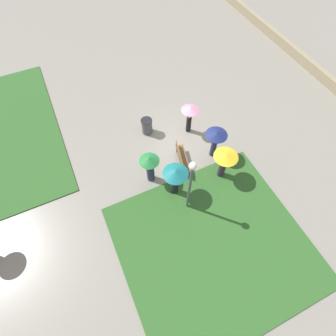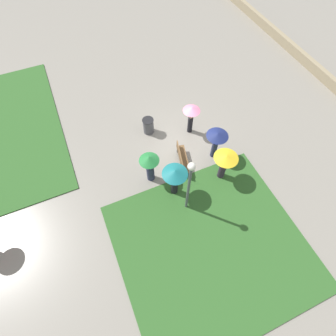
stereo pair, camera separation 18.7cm
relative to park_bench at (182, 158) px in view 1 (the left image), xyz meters
name	(u,v)px [view 1 (the left image)]	position (x,y,z in m)	size (l,w,h in m)	color
ground_plane	(180,140)	(1.44, -0.65, -0.47)	(90.00, 90.00, 0.00)	gray
lawn_patch_near	(213,245)	(-4.54, 0.66, -0.44)	(7.51, 8.12, 0.06)	#2D5B26
parapet_wall	(329,82)	(1.44, -11.54, -0.14)	(45.00, 0.35, 0.66)	gray
park_bench	(182,158)	(0.00, 0.00, 0.00)	(1.83, 0.84, 0.90)	brown
lamp_post	(191,181)	(-2.35, 0.87, 2.02)	(0.32, 0.32, 3.79)	#474C51
trash_bin	(147,126)	(2.80, 0.81, 0.02)	(0.64, 0.64, 0.97)	#4C4C51
crowd_person_yellow	(225,160)	(-1.50, -1.52, 0.88)	(1.18, 1.18, 1.86)	#2D2333
crowd_person_green	(150,165)	(-0.17, 1.84, 0.83)	(0.97, 0.97, 1.91)	#282D47
crowd_person_teal	(175,176)	(-1.38, 1.06, 1.08)	(1.19, 1.19, 2.02)	black
crowd_person_pink	(190,113)	(1.90, -1.39, 0.94)	(0.94, 0.94, 1.89)	black
crowd_person_navy	(216,138)	(-0.17, -1.80, 0.91)	(1.12, 1.12, 1.84)	#282D47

